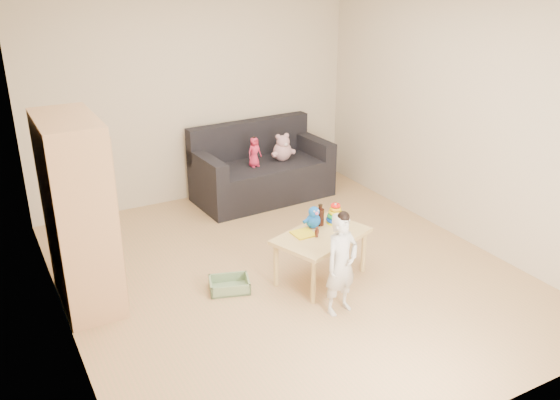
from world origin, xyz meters
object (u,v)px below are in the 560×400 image
play_table (321,256)px  wardrobe (78,214)px  toddler (341,265)px  sofa (263,180)px

play_table → wardrobe: bearing=161.6°
play_table → toddler: (-0.15, -0.55, 0.21)m
sofa → play_table: size_ratio=1.90×
play_table → sofa: bearing=77.9°
wardrobe → play_table: bearing=-18.4°
sofa → play_table: (-0.44, -2.04, -0.00)m
wardrobe → toddler: size_ratio=1.89×
sofa → toddler: bearing=-105.8°
sofa → toddler: toddler is taller
wardrobe → sofa: 2.84m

